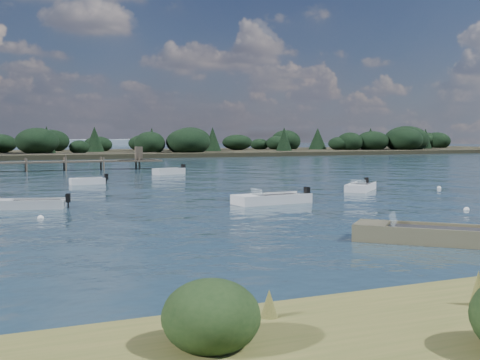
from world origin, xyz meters
name	(u,v)px	position (x,y,z in m)	size (l,w,h in m)	color
ground	(89,165)	(0.00, 60.00, 0.00)	(400.00, 400.00, 0.00)	#172936
dinghy_mid_white_a	(271,201)	(2.13, 8.29, 0.15)	(5.11, 2.20, 1.18)	silver
dinghy_near_olive	(422,237)	(1.62, -5.62, 0.17)	(4.94, 4.92, 1.34)	#726B4C
tender_far_white	(87,183)	(-5.59, 26.95, 0.15)	(3.16, 1.30, 1.07)	silver
tender_far_grey_b	(169,173)	(4.37, 36.69, 0.18)	(3.81, 2.43, 1.29)	#A2A7A9
dinghy_mid_grey	(30,206)	(-11.27, 11.44, 0.14)	(4.12, 2.35, 1.02)	#A2A7A9
dinghy_mid_white_b	(361,189)	(11.91, 13.17, 0.14)	(4.04, 3.97, 1.10)	silver
buoy_a	(376,241)	(0.08, -4.79, 0.00)	(0.32, 0.32, 0.32)	silver
buoy_b	(466,210)	(10.49, 1.25, 0.00)	(0.32, 0.32, 0.32)	silver
buoy_c	(41,218)	(-11.12, 7.01, 0.00)	(0.32, 0.32, 0.32)	silver
buoy_d	(439,188)	(18.66, 12.50, 0.00)	(0.32, 0.32, 0.32)	silver
far_headland	(176,145)	(25.00, 100.00, 1.96)	(190.00, 40.00, 5.80)	black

